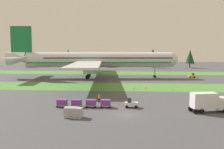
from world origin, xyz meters
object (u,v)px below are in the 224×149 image
Objects in this scene: airliner at (93,60)px; baggage_tug at (131,104)px; catering_truck at (209,101)px; taxiway_marker_1 at (134,88)px; ground_crew_loader at (201,97)px; cargo_dolly_lead at (106,103)px; cargo_dolly_fourth at (62,103)px; pushback_tractor at (192,76)px; taxiway_marker_0 at (134,89)px; taxiway_marker_3 at (172,89)px; taxiway_marker_2 at (146,88)px; cargo_dolly_second at (91,103)px; uld_container_0 at (70,112)px; cargo_dolly_third at (77,103)px; ground_crew_marshaller at (99,98)px; uld_container_1 at (76,113)px.

airliner is 54.45m from baggage_tug.
catering_truck is 14.36× the size of taxiway_marker_1.
ground_crew_loader reaches higher than taxiway_marker_1.
cargo_dolly_lead is at bearing -108.50° from catering_truck.
cargo_dolly_fourth is 28.00m from catering_truck.
cargo_dolly_lead is 1.00× the size of cargo_dolly_fourth.
pushback_tractor reaches higher than taxiway_marker_0.
taxiway_marker_3 is (16.84, 23.00, -0.68)m from cargo_dolly_lead.
taxiway_marker_2 is at bearing 9.06° from ground_crew_loader.
cargo_dolly_fourth is 5.00× the size of taxiway_marker_0.
baggage_tug is 61.03m from pushback_tractor.
taxiway_marker_1 is at bearing 158.03° from cargo_dolly_second.
cargo_dolly_second is 26.66m from taxiway_marker_1.
catering_truck is at bearing 23.13° from airliner.
taxiway_marker_3 is at bearing -10.64° from ground_crew_loader.
uld_container_0 is (-5.25, -7.74, -0.06)m from cargo_dolly_lead.
ground_crew_loader is 21.27m from taxiway_marker_0.
taxiway_marker_0 is at bearing 23.29° from airliner.
cargo_dolly_second reaches higher than taxiway_marker_3.
cargo_dolly_third is 1.30× the size of ground_crew_loader.
ground_crew_marshaller reaches higher than uld_container_1.
taxiway_marker_1 is (16.27, -27.08, -7.19)m from airliner.
catering_truck is (27.92, -1.94, 1.03)m from cargo_dolly_fourth.
ground_crew_marshaller is at bearing 4.69° from airliner.
cargo_dolly_third is 0.83× the size of pushback_tractor.
cargo_dolly_fourth is at bearing -137.56° from taxiway_marker_3.
ground_crew_marshaller is at bearing -161.49° from cargo_dolly_lead.
baggage_tug is (15.22, -51.86, -6.63)m from airliner.
uld_container_0 is at bearing -36.43° from cargo_dolly_lead.
cargo_dolly_fourth is at bearing -120.24° from taxiway_marker_1.
pushback_tractor is 1.35× the size of uld_container_1.
uld_container_0 is at bearing -109.98° from taxiway_marker_0.
cargo_dolly_fourth reaches higher than taxiway_marker_1.
uld_container_0 is (-25.73, -15.04, -0.08)m from ground_crew_loader.
cargo_dolly_fourth is at bearing -90.00° from cargo_dolly_second.
catering_truck reaches higher than cargo_dolly_third.
catering_truck reaches higher than cargo_dolly_second.
uld_container_0 is (3.45, -7.39, -0.06)m from cargo_dolly_fourth.
pushback_tractor reaches higher than cargo_dolly_third.
cargo_dolly_second is 1.00× the size of cargo_dolly_fourth.
cargo_dolly_lead and cargo_dolly_fourth have the same top height.
catering_truck is 22.40m from ground_crew_marshaller.
pushback_tractor is (33.07, 55.93, -0.10)m from cargo_dolly_second.
airliner reaches higher than uld_container_1.
taxiway_marker_1 is 1.05× the size of taxiway_marker_3.
uld_container_1 reaches higher than cargo_dolly_lead.
taxiway_marker_3 is (22.64, 23.24, -0.68)m from cargo_dolly_third.
cargo_dolly_second is at bearing -130.49° from taxiway_marker_3.
uld_container_0 is at bearing -89.14° from catering_truck.
taxiway_marker_2 is 7.60m from taxiway_marker_3.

